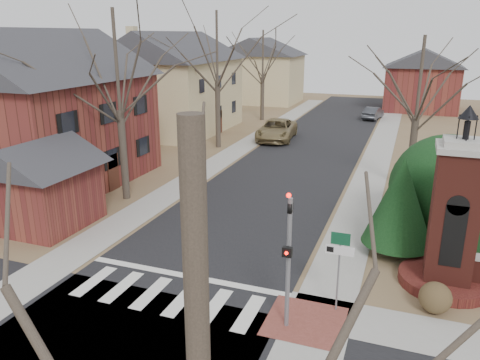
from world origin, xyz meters
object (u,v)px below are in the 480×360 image
at_px(sign_post, 339,256).
at_px(brick_gate_monument, 452,229).
at_px(distant_car, 373,113).
at_px(traffic_signal_pole, 289,250).
at_px(pickup_truck, 277,130).

distance_m(sign_post, brick_gate_monument, 4.55).
bearing_deg(sign_post, distant_car, 93.35).
height_order(traffic_signal_pole, brick_gate_monument, brick_gate_monument).
xyz_separation_m(traffic_signal_pole, sign_post, (1.29, 1.41, -0.64)).
bearing_deg(pickup_truck, brick_gate_monument, -65.11).
height_order(brick_gate_monument, pickup_truck, brick_gate_monument).
xyz_separation_m(sign_post, distant_car, (-2.19, 37.50, -1.30)).
xyz_separation_m(sign_post, pickup_truck, (-8.99, 24.27, -1.10)).
height_order(traffic_signal_pole, sign_post, traffic_signal_pole).
bearing_deg(brick_gate_monument, distant_car, 99.22).
xyz_separation_m(traffic_signal_pole, pickup_truck, (-7.70, 25.69, -1.74)).
xyz_separation_m(brick_gate_monument, distant_car, (-5.60, 34.49, -1.52)).
distance_m(traffic_signal_pole, sign_post, 2.02).
bearing_deg(sign_post, brick_gate_monument, 41.42).
bearing_deg(brick_gate_monument, pickup_truck, 120.25).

